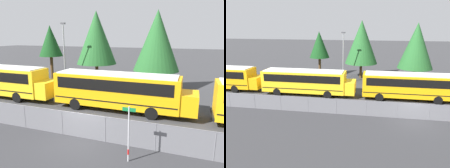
% 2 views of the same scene
% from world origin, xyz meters
% --- Properties ---
extents(ground_plane, '(200.00, 200.00, 0.00)m').
position_xyz_m(ground_plane, '(0.00, 0.00, 0.00)').
color(ground_plane, '#38383A').
extents(road_strip, '(111.12, 12.00, 0.01)m').
position_xyz_m(road_strip, '(0.00, -6.00, 0.00)').
color(road_strip, '#333335').
rests_on(road_strip, ground_plane).
extents(fence, '(77.19, 0.07, 1.67)m').
position_xyz_m(fence, '(0.00, -0.00, 0.86)').
color(fence, '#9EA0A5').
rests_on(fence, ground_plane).
extents(school_bus_1, '(12.34, 2.61, 3.31)m').
position_xyz_m(school_bus_1, '(-12.75, 5.70, 1.97)').
color(school_bus_1, yellow).
rests_on(school_bus_1, ground_plane).
extents(school_bus_2, '(12.34, 2.61, 3.31)m').
position_xyz_m(school_bus_2, '(0.45, 5.81, 1.97)').
color(school_bus_2, '#EDA80F').
rests_on(school_bus_2, ground_plane).
extents(light_pole, '(0.60, 0.24, 7.97)m').
position_xyz_m(light_pole, '(-8.70, 11.85, 4.37)').
color(light_pole, gray).
rests_on(light_pole, ground_plane).
extents(tree_0, '(5.48, 5.48, 9.72)m').
position_xyz_m(tree_0, '(-6.24, 16.13, 6.15)').
color(tree_0, '#51381E').
rests_on(tree_0, ground_plane).
extents(tree_2, '(3.41, 3.41, 7.89)m').
position_xyz_m(tree_2, '(-13.41, 15.70, 5.62)').
color(tree_2, '#51381E').
rests_on(tree_2, ground_plane).
extents(tree_3, '(5.35, 5.35, 9.35)m').
position_xyz_m(tree_3, '(2.28, 14.20, 5.86)').
color(tree_3, '#51381E').
rests_on(tree_3, ground_plane).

